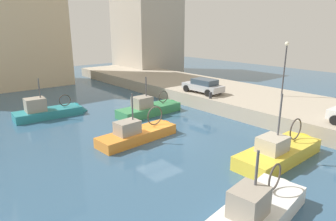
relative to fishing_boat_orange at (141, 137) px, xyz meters
name	(u,v)px	position (x,y,z in m)	size (l,w,h in m)	color
water_surface	(159,137)	(1.12, -0.47, -0.13)	(80.00, 80.00, 0.00)	#335675
quay_wall	(257,102)	(12.62, -0.47, 0.47)	(9.00, 56.00, 1.20)	#ADA08C
fishing_boat_orange	(141,137)	(0.00, 0.00, 0.00)	(6.46, 2.07, 4.00)	orange
fishing_boat_yellow	(281,157)	(4.39, -7.66, -0.02)	(6.86, 2.31, 4.81)	gold
fishing_boat_green	(152,112)	(4.17, 4.34, 0.00)	(6.56, 2.12, 4.11)	#388951
fishing_boat_white	(259,216)	(-1.39, -10.02, 0.00)	(6.36, 2.62, 3.98)	white
fishing_boat_teal	(52,114)	(-2.80, 9.06, 0.04)	(6.11, 2.31, 4.14)	teal
parked_car_silver	(203,86)	(9.63, 3.52, 1.76)	(1.97, 4.10, 1.34)	#B7B7BC
mooring_bollard_mid	(211,95)	(8.47, 1.53, 1.35)	(0.28, 0.28, 0.55)	#2D2D33
quay_streetlamp	(285,60)	(14.12, -1.98, 4.33)	(0.36, 0.36, 4.83)	#38383D
waterfront_building_west	(147,22)	(18.02, 24.00, 7.90)	(8.55, 9.07, 16.01)	#B2A899
waterfront_building_central	(20,7)	(-0.03, 25.16, 9.46)	(9.43, 7.47, 19.13)	beige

